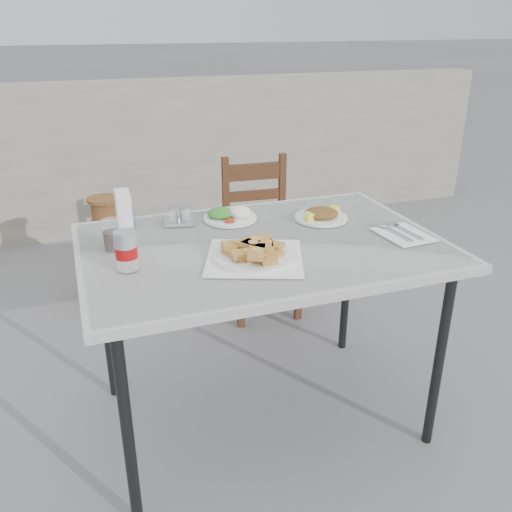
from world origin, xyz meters
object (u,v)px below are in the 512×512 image
object	(u,v)px
condiment_caddy	(179,217)
salad_rice_plate	(230,215)
salad_chopped_plate	(321,215)
soda_can	(126,250)
cafe_table	(262,256)
napkin_holder	(124,208)
cola_glass	(113,236)
pide_plate	(254,250)
chair	(260,234)
terracotta_urn	(110,252)

from	to	relation	value
condiment_caddy	salad_rice_plate	bearing A→B (deg)	-5.91
salad_chopped_plate	soda_can	distance (m)	0.88
cafe_table	condiment_caddy	xyz separation A→B (m)	(-0.26, 0.31, 0.09)
salad_rice_plate	napkin_holder	size ratio (longest dim) A/B	1.63
salad_chopped_plate	cola_glass	size ratio (longest dim) A/B	2.01
pide_plate	soda_can	bearing A→B (deg)	173.02
cafe_table	salad_rice_plate	xyz separation A→B (m)	(-0.05, 0.28, 0.08)
salad_rice_plate	salad_chopped_plate	world-z (taller)	salad_rice_plate
cafe_table	napkin_holder	size ratio (longest dim) A/B	9.98
chair	terracotta_urn	world-z (taller)	chair
pide_plate	napkin_holder	xyz separation A→B (m)	(-0.40, 0.51, 0.04)
napkin_holder	chair	distance (m)	1.10
salad_rice_plate	napkin_holder	xyz separation A→B (m)	(-0.43, 0.09, 0.05)
condiment_caddy	chair	xyz separation A→B (m)	(0.59, 0.66, -0.40)
salad_rice_plate	cola_glass	xyz separation A→B (m)	(-0.50, -0.17, 0.03)
pide_plate	salad_rice_plate	world-z (taller)	pide_plate
chair	terracotta_urn	size ratio (longest dim) A/B	1.38
cafe_table	salad_chopped_plate	bearing A→B (deg)	26.40
salad_rice_plate	salad_chopped_plate	bearing A→B (deg)	-18.01
pide_plate	condiment_caddy	size ratio (longest dim) A/B	3.22
soda_can	napkin_holder	xyz separation A→B (m)	(0.04, 0.46, 0.00)
chair	terracotta_urn	xyz separation A→B (m)	(-0.84, 0.42, -0.16)
terracotta_urn	soda_can	bearing A→B (deg)	-90.34
chair	napkin_holder	bearing A→B (deg)	-140.07
salad_rice_plate	pide_plate	bearing A→B (deg)	-94.13
cola_glass	chair	world-z (taller)	cola_glass
chair	terracotta_urn	bearing A→B (deg)	157.36
pide_plate	soda_can	world-z (taller)	soda_can
pide_plate	chair	size ratio (longest dim) A/B	0.48
condiment_caddy	salad_chopped_plate	bearing A→B (deg)	-13.73
salad_rice_plate	cola_glass	bearing A→B (deg)	-161.60
terracotta_urn	cafe_table	bearing A→B (deg)	-69.68
napkin_holder	condiment_caddy	size ratio (longest dim) A/B	1.03
cola_glass	chair	xyz separation A→B (m)	(0.88, 0.85, -0.42)
pide_plate	terracotta_urn	xyz separation A→B (m)	(-0.43, 1.52, -0.57)
soda_can	chair	distance (m)	1.42
salad_chopped_plate	cola_glass	xyz separation A→B (m)	(-0.87, -0.04, 0.03)
salad_chopped_plate	napkin_holder	size ratio (longest dim) A/B	1.61
cafe_table	pide_plate	distance (m)	0.18
soda_can	terracotta_urn	world-z (taller)	soda_can
salad_rice_plate	condiment_caddy	bearing A→B (deg)	174.09
condiment_caddy	cola_glass	bearing A→B (deg)	-146.60
pide_plate	cola_glass	distance (m)	0.54
cola_glass	cafe_table	bearing A→B (deg)	-11.97
salad_chopped_plate	napkin_holder	distance (m)	0.83
salad_rice_plate	terracotta_urn	bearing A→B (deg)	112.85
soda_can	chair	bearing A→B (deg)	51.00
cola_glass	condiment_caddy	world-z (taller)	cola_glass
napkin_holder	cola_glass	bearing A→B (deg)	-104.78
cola_glass	condiment_caddy	distance (m)	0.34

